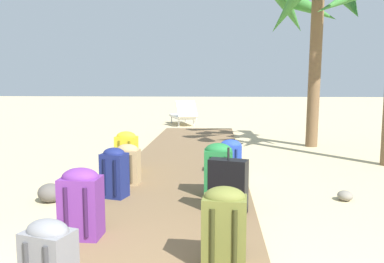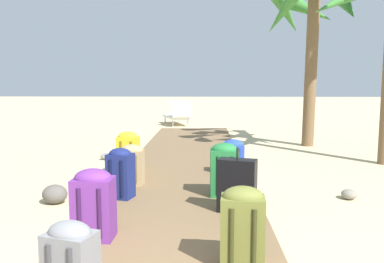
{
  "view_description": "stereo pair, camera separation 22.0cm",
  "coord_description": "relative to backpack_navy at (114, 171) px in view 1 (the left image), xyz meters",
  "views": [
    {
      "loc": [
        0.52,
        -1.34,
        1.41
      ],
      "look_at": [
        0.09,
        5.44,
        0.55
      ],
      "focal_mm": 37.72,
      "sensor_mm": 36.0,
      "label": 1
    },
    {
      "loc": [
        0.3,
        -1.35,
        1.41
      ],
      "look_at": [
        0.09,
        5.44,
        0.55
      ],
      "focal_mm": 37.72,
      "sensor_mm": 36.0,
      "label": 2
    }
  ],
  "objects": [
    {
      "name": "ground_plane",
      "position": [
        0.65,
        0.86,
        -0.38
      ],
      "size": [
        60.0,
        60.0,
        0.0
      ],
      "primitive_type": "plane",
      "color": "#CCB789"
    },
    {
      "name": "boardwalk",
      "position": [
        0.65,
        1.85,
        -0.34
      ],
      "size": [
        1.84,
        9.9,
        0.08
      ],
      "primitive_type": "cube",
      "color": "brown",
      "rests_on": "ground"
    },
    {
      "name": "backpack_navy",
      "position": [
        0.0,
        0.0,
        0.0
      ],
      "size": [
        0.32,
        0.29,
        0.58
      ],
      "color": "navy",
      "rests_on": "boardwalk"
    },
    {
      "name": "backpack_grey",
      "position": [
        0.14,
        -2.12,
        -0.05
      ],
      "size": [
        0.35,
        0.29,
        0.49
      ],
      "color": "slate",
      "rests_on": "boardwalk"
    },
    {
      "name": "backpack_tan",
      "position": [
        0.02,
        0.6,
        -0.03
      ],
      "size": [
        0.31,
        0.26,
        0.52
      ],
      "color": "tan",
      "rests_on": "boardwalk"
    },
    {
      "name": "backpack_purple",
      "position": [
        0.02,
        -1.19,
        0.02
      ],
      "size": [
        0.34,
        0.28,
        0.6
      ],
      "color": "#6B2D84",
      "rests_on": "boardwalk"
    },
    {
      "name": "backpack_blue",
      "position": [
        1.36,
        1.26,
        -0.04
      ],
      "size": [
        0.32,
        0.27,
        0.5
      ],
      "color": "#2847B7",
      "rests_on": "boardwalk"
    },
    {
      "name": "backpack_olive",
      "position": [
        1.23,
        -1.66,
        0.01
      ],
      "size": [
        0.33,
        0.26,
        0.59
      ],
      "color": "olive",
      "rests_on": "boardwalk"
    },
    {
      "name": "backpack_green",
      "position": [
        1.18,
        0.14,
        0.02
      ],
      "size": [
        0.32,
        0.28,
        0.62
      ],
      "color": "#237538",
      "rests_on": "boardwalk"
    },
    {
      "name": "suitcase_black",
      "position": [
        1.28,
        -0.46,
        -0.03
      ],
      "size": [
        0.42,
        0.28,
        0.67
      ],
      "color": "black",
      "rests_on": "boardwalk"
    },
    {
      "name": "backpack_yellow",
      "position": [
        -0.17,
        1.37,
        0.01
      ],
      "size": [
        0.33,
        0.25,
        0.59
      ],
      "color": "gold",
      "rests_on": "boardwalk"
    },
    {
      "name": "palm_tree_near_right",
      "position": [
        3.2,
        4.17,
        2.27
      ],
      "size": [
        2.17,
        2.11,
        3.45
      ],
      "color": "brown",
      "rests_on": "ground"
    },
    {
      "name": "lounge_chair",
      "position": [
        0.08,
        8.32,
        -0.05
      ],
      "size": [
        1.05,
        1.65,
        0.79
      ],
      "color": "white",
      "rests_on": "ground"
    },
    {
      "name": "rock_left_mid",
      "position": [
        -0.77,
        0.02,
        -0.27
      ],
      "size": [
        0.35,
        0.33,
        0.22
      ],
      "primitive_type": "ellipsoid",
      "rotation": [
        0.0,
        0.0,
        2.87
      ],
      "color": "#5B5651",
      "rests_on": "ground"
    },
    {
      "name": "rock_right_mid",
      "position": [
        2.69,
        0.3,
        -0.32
      ],
      "size": [
        0.18,
        0.2,
        0.12
      ],
      "primitive_type": "ellipsoid",
      "rotation": [
        0.0,
        0.0,
        1.6
      ],
      "color": "gray",
      "rests_on": "ground"
    },
    {
      "name": "rock_left_far",
      "position": [
        -0.82,
        2.62,
        -0.32
      ],
      "size": [
        0.26,
        0.26,
        0.12
      ],
      "primitive_type": "ellipsoid",
      "rotation": [
        0.0,
        0.0,
        0.83
      ],
      "color": "gray",
      "rests_on": "ground"
    }
  ]
}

